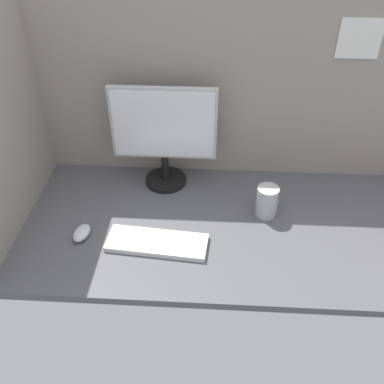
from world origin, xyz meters
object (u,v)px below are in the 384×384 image
Objects in this scene: monitor at (164,133)px; mouse at (82,233)px; keyboard at (157,243)px; mug_steel at (267,201)px.

monitor is 4.59× the size of mouse.
mouse is at bearing 179.49° from keyboard.
keyboard is 46.10cm from mug_steel.
monitor reaches higher than mug_steel.
mouse is at bearing -166.40° from mug_steel.
mug_steel is (41.27, 19.80, 5.45)cm from keyboard.
monitor is 46.24cm from keyboard.
mouse is (-28.81, 2.85, 0.70)cm from keyboard.
mug_steel reaches higher than keyboard.
keyboard is 28.96cm from mouse.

